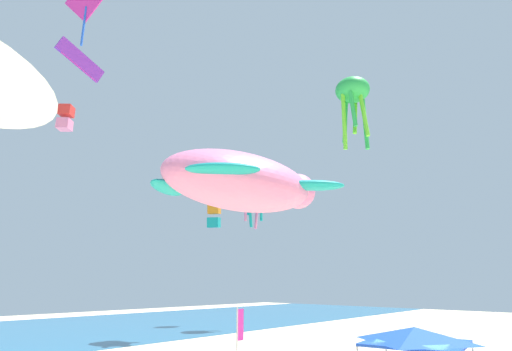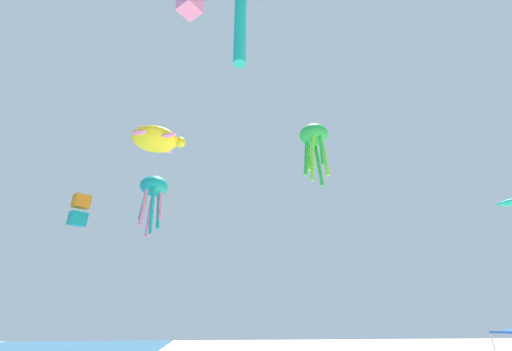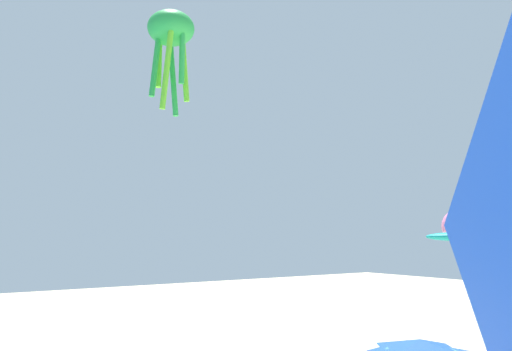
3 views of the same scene
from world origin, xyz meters
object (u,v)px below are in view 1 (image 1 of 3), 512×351
at_px(kite_octopus_teal, 253,187).
at_px(kite_octopus_green, 353,94).
at_px(kite_box_red, 66,118).
at_px(kite_turtle_yellow, 197,163).
at_px(kite_turtle_pink, 241,183).
at_px(kite_parafoil_purple, 80,61).
at_px(kite_box_orange, 214,216).
at_px(canopy_tent, 415,336).
at_px(banner_flag, 238,349).

xyz_separation_m(kite_octopus_teal, kite_octopus_green, (-4.36, -15.06, 4.61)).
height_order(kite_octopus_teal, kite_box_red, kite_octopus_teal).
height_order(kite_turtle_yellow, kite_turtle_pink, kite_turtle_yellow).
bearing_deg(kite_box_red, kite_octopus_green, 13.92).
distance_m(kite_box_red, kite_parafoil_purple, 8.61).
xyz_separation_m(kite_octopus_green, kite_box_orange, (4.15, 21.28, -7.13)).
bearing_deg(kite_octopus_green, kite_box_red, -55.94).
relative_size(kite_turtle_yellow, kite_box_orange, 1.37).
distance_m(canopy_tent, kite_box_orange, 34.00).
bearing_deg(kite_turtle_yellow, kite_octopus_teal, 87.85).
bearing_deg(banner_flag, kite_parafoil_purple, 89.00).
xyz_separation_m(banner_flag, kite_turtle_yellow, (11.35, 16.97, 13.18)).
bearing_deg(kite_turtle_yellow, banner_flag, -42.57).
distance_m(kite_turtle_pink, kite_octopus_green, 21.80).
xyz_separation_m(kite_turtle_yellow, kite_box_red, (-13.17, -2.71, -0.49)).
xyz_separation_m(canopy_tent, kite_box_red, (-6.66, 18.85, 12.31)).
relative_size(kite_box_red, kite_turtle_pink, 0.25).
distance_m(banner_flag, kite_turtle_pink, 6.15).
relative_size(kite_parafoil_purple, kite_box_orange, 1.40).
relative_size(banner_flag, kite_turtle_pink, 0.57).
relative_size(banner_flag, kite_box_red, 2.24).
height_order(kite_turtle_yellow, kite_octopus_teal, kite_turtle_yellow).
distance_m(canopy_tent, kite_box_red, 23.48).
relative_size(kite_turtle_yellow, kite_box_red, 2.48).
height_order(banner_flag, kite_turtle_pink, kite_turtle_pink).
distance_m(kite_turtle_yellow, kite_box_red, 13.46).
bearing_deg(kite_parafoil_purple, banner_flag, -97.56).
distance_m(kite_octopus_teal, kite_parafoil_purple, 21.18).
xyz_separation_m(kite_turtle_yellow, kite_box_orange, (8.70, 7.26, -3.10)).
height_order(canopy_tent, kite_turtle_yellow, kite_turtle_yellow).
bearing_deg(banner_flag, kite_box_orange, 50.39).
distance_m(canopy_tent, kite_octopus_green, 21.49).
distance_m(kite_turtle_yellow, kite_box_orange, 11.75).
bearing_deg(kite_box_red, kite_turtle_pink, -43.66).
bearing_deg(kite_box_orange, kite_turtle_yellow, -83.59).
distance_m(canopy_tent, kite_turtle_pink, 8.86).
bearing_deg(kite_parafoil_purple, canopy_tent, -85.62).
xyz_separation_m(kite_parafoil_purple, kite_turtle_pink, (-2.19, -20.65, -14.19)).
xyz_separation_m(kite_parafoil_purple, kite_box_orange, (19.72, 5.50, -9.65)).
bearing_deg(canopy_tent, kite_octopus_teal, 55.70).
bearing_deg(kite_turtle_pink, kite_box_red, 95.20).
xyz_separation_m(banner_flag, kite_octopus_teal, (20.25, 18.01, 12.60)).
xyz_separation_m(banner_flag, kite_turtle_pink, (-1.86, -1.93, 5.54)).
relative_size(canopy_tent, kite_turtle_pink, 0.59).
bearing_deg(kite_octopus_green, kite_parafoil_purple, -68.78).
relative_size(kite_turtle_yellow, kite_parafoil_purple, 0.98).
bearing_deg(kite_turtle_yellow, kite_parafoil_purple, -107.85).
height_order(kite_turtle_yellow, kite_box_orange, kite_turtle_yellow).
xyz_separation_m(banner_flag, kite_box_orange, (20.04, 24.23, 10.08)).
bearing_deg(kite_box_orange, canopy_tent, -61.25).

